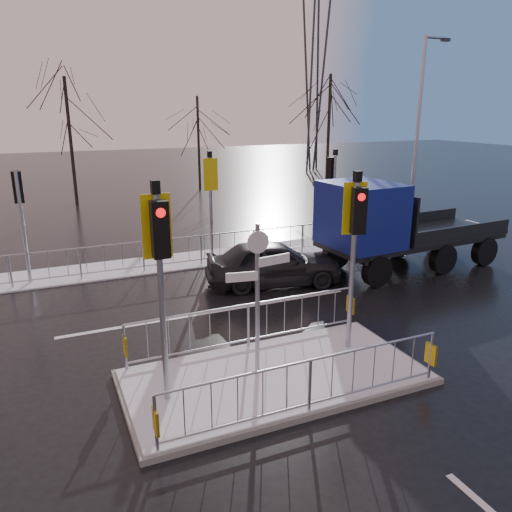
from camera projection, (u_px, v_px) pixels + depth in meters
name	position (u px, v px, depth m)	size (l,w,h in m)	color
ground	(275.00, 380.00, 10.07)	(120.00, 120.00, 0.00)	black
snow_verge	(169.00, 263.00, 17.61)	(30.00, 2.00, 0.04)	silver
lane_markings	(282.00, 388.00, 9.77)	(8.00, 11.38, 0.01)	silver
traffic_island	(274.00, 362.00, 9.96)	(6.00, 3.04, 4.15)	slate
far_kerb_fixtures	(180.00, 238.00, 16.99)	(18.00, 0.65, 3.83)	#979CA4
car_far_lane	(273.00, 263.00, 15.30)	(1.67, 4.15, 1.41)	black
flatbed_truck	(383.00, 225.00, 16.20)	(6.71, 2.82, 3.04)	black
tree_far_a	(68.00, 116.00, 27.23)	(3.75, 3.75, 7.08)	black
tree_far_b	(198.00, 125.00, 32.25)	(3.25, 3.25, 6.14)	black
tree_far_c	(329.00, 110.00, 32.42)	(4.00, 4.00, 7.55)	black
street_lamp_right	(419.00, 130.00, 20.34)	(1.25, 0.18, 8.00)	#979CA4
pylon_wires	(304.00, 32.00, 39.74)	(70.00, 2.38, 19.97)	#2D3033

